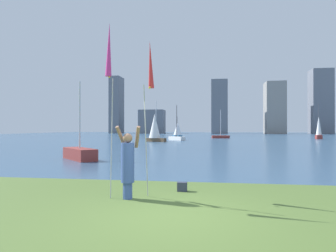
% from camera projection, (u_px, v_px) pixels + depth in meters
% --- Properties ---
extents(ground, '(120.00, 138.00, 0.12)m').
position_uv_depth(ground, '(209.00, 138.00, 56.81)').
color(ground, '#4C662D').
extents(person, '(0.69, 0.51, 1.88)m').
position_uv_depth(person, '(128.00, 163.00, 7.95)').
color(person, '#3F59A5').
rests_on(person, ground).
extents(kite_flag_left, '(0.16, 0.44, 4.55)m').
position_uv_depth(kite_flag_left, '(109.00, 54.00, 7.91)').
color(kite_flag_left, '#B2B2B7').
rests_on(kite_flag_left, ground).
extents(kite_flag_right, '(0.16, 1.04, 4.22)m').
position_uv_depth(kite_flag_right, '(150.00, 68.00, 8.54)').
color(kite_flag_right, '#B2B2B7').
rests_on(kite_flag_right, ground).
extents(bag, '(0.28, 0.20, 0.26)m').
position_uv_depth(bag, '(182.00, 187.00, 8.90)').
color(bag, '#33384C').
rests_on(bag, ground).
extents(sailboat_1, '(2.94, 2.13, 5.38)m').
position_uv_depth(sailboat_1, '(155.00, 127.00, 40.59)').
color(sailboat_1, brown).
rests_on(sailboat_1, ground).
extents(sailboat_2, '(0.98, 1.81, 5.75)m').
position_uv_depth(sailboat_2, '(319.00, 129.00, 49.90)').
color(sailboat_2, maroon).
rests_on(sailboat_2, ground).
extents(sailboat_4, '(2.69, 2.80, 5.17)m').
position_uv_depth(sailboat_4, '(177.00, 138.00, 44.97)').
color(sailboat_4, white).
rests_on(sailboat_4, ground).
extents(sailboat_5, '(3.12, 1.28, 5.00)m').
position_uv_depth(sailboat_5, '(221.00, 136.00, 53.76)').
color(sailboat_5, maroon).
rests_on(sailboat_5, ground).
extents(sailboat_6, '(2.84, 2.88, 4.49)m').
position_uv_depth(sailboat_6, '(80.00, 153.00, 17.66)').
color(sailboat_6, maroon).
rests_on(sailboat_6, ground).
extents(sailboat_8, '(1.95, 2.66, 3.73)m').
position_uv_depth(sailboat_8, '(177.00, 131.00, 50.58)').
color(sailboat_8, '#2D6084').
rests_on(sailboat_8, ground).
extents(skyline_tower_0, '(3.43, 6.44, 18.91)m').
position_uv_depth(skyline_tower_0, '(117.00, 105.00, 103.98)').
color(skyline_tower_0, slate).
rests_on(skyline_tower_0, ground).
extents(skyline_tower_1, '(7.89, 5.94, 7.51)m').
position_uv_depth(skyline_tower_1, '(152.00, 122.00, 98.89)').
color(skyline_tower_1, slate).
rests_on(skyline_tower_1, ground).
extents(skyline_tower_2, '(4.91, 5.34, 16.60)m').
position_uv_depth(skyline_tower_2, '(219.00, 107.00, 95.50)').
color(skyline_tower_2, slate).
rests_on(skyline_tower_2, ground).
extents(skyline_tower_3, '(5.62, 6.69, 15.47)m').
position_uv_depth(skyline_tower_3, '(275.00, 108.00, 92.37)').
color(skyline_tower_3, gray).
rests_on(skyline_tower_3, ground).
extents(skyline_tower_4, '(5.85, 5.69, 19.18)m').
position_uv_depth(skyline_tower_4, '(321.00, 102.00, 91.95)').
color(skyline_tower_4, slate).
rests_on(skyline_tower_4, ground).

